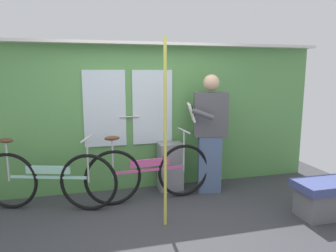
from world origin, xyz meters
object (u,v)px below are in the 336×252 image
Objects in this scene: handrail_pole at (165,135)px; bench_seat_corner at (324,198)px; trash_bin_by_wall at (170,166)px; passenger_reading_newspaper at (210,131)px; bicycle_leaning_behind at (48,180)px; bicycle_near_door at (149,173)px.

bench_seat_corner is (1.93, -0.30, -0.83)m from handrail_pole.
trash_bin_by_wall is 2.09m from bench_seat_corner.
handrail_pole reaches higher than passenger_reading_newspaper.
handrail_pole is (1.35, -0.77, 0.67)m from bicycle_leaning_behind.
passenger_reading_newspaper is at bearing 19.17° from bicycle_leaning_behind.
trash_bin_by_wall is 1.33m from handrail_pole.
passenger_reading_newspaper is at bearing -23.69° from trash_bin_by_wall.
passenger_reading_newspaper is 0.80m from trash_bin_by_wall.
passenger_reading_newspaper reaches higher than bicycle_near_door.
bicycle_near_door is 0.99m from handrail_pole.
bicycle_leaning_behind is 1.72m from trash_bin_by_wall.
passenger_reading_newspaper is at bearing 132.87° from bench_seat_corner.
bicycle_near_door is 1.02× the size of bicycle_leaning_behind.
bicycle_leaning_behind is 2.45× the size of bench_seat_corner.
bicycle_near_door is at bearing 152.54° from bench_seat_corner.
handrail_pole is at bearing 171.24° from bench_seat_corner.
handrail_pole is at bearing -12.23° from bicycle_leaning_behind.
bicycle_leaning_behind is 3.45m from bench_seat_corner.
passenger_reading_newspaper is 2.46× the size of bench_seat_corner.
bicycle_near_door is at bearing 20.83° from passenger_reading_newspaper.
bicycle_near_door is 0.52m from trash_bin_by_wall.
passenger_reading_newspaper reaches higher than bicycle_leaning_behind.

